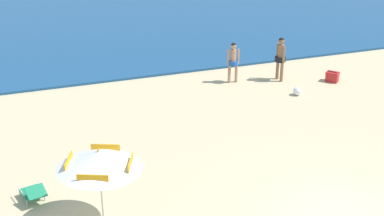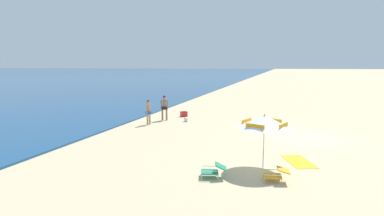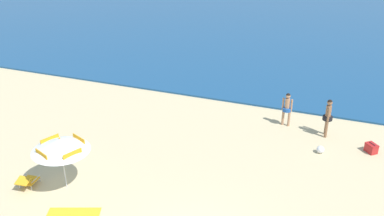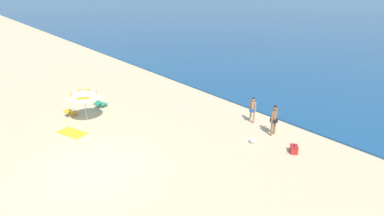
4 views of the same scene
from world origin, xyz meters
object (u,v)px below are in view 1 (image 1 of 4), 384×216
beach_umbrella_striped_main (99,160)px  cooler_box (332,77)px  person_standing_near_shore (280,56)px  person_standing_beside (233,60)px  lounge_chair_under_umbrella (33,192)px  beach_ball (297,91)px

beach_umbrella_striped_main → cooler_box: size_ratio=3.80×
person_standing_near_shore → person_standing_beside: (-1.88, 0.40, -0.08)m
lounge_chair_under_umbrella → cooler_box: (12.22, 5.06, -0.07)m
beach_umbrella_striped_main → person_standing_beside: (6.83, 7.91, -0.85)m
beach_umbrella_striped_main → lounge_chair_under_umbrella: 2.72m
cooler_box → beach_ball: 2.18m
beach_umbrella_striped_main → person_standing_near_shore: bearing=40.8°
lounge_chair_under_umbrella → beach_umbrella_striped_main: bearing=-46.0°
person_standing_beside → person_standing_near_shore: bearing=-12.0°
beach_umbrella_striped_main → person_standing_near_shore: beach_umbrella_striped_main is taller
cooler_box → person_standing_near_shore: bearing=156.7°
person_standing_near_shore → person_standing_beside: 1.92m
lounge_chair_under_umbrella → person_standing_near_shore: 11.87m
person_standing_near_shore → cooler_box: size_ratio=2.99×
cooler_box → beach_ball: bearing=-158.1°
beach_umbrella_striped_main → cooler_box: 12.68m
lounge_chair_under_umbrella → person_standing_near_shore: size_ratio=0.55×
beach_umbrella_striped_main → person_standing_beside: 10.49m
lounge_chair_under_umbrella → person_standing_near_shore: bearing=29.9°
lounge_chair_under_umbrella → person_standing_beside: size_ratio=0.59×
person_standing_beside → beach_ball: 2.85m
lounge_chair_under_umbrella → person_standing_beside: person_standing_beside is taller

